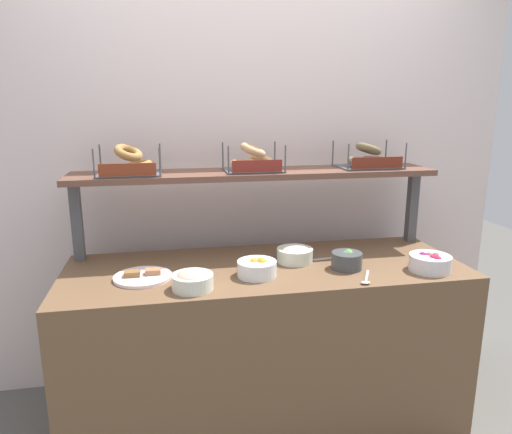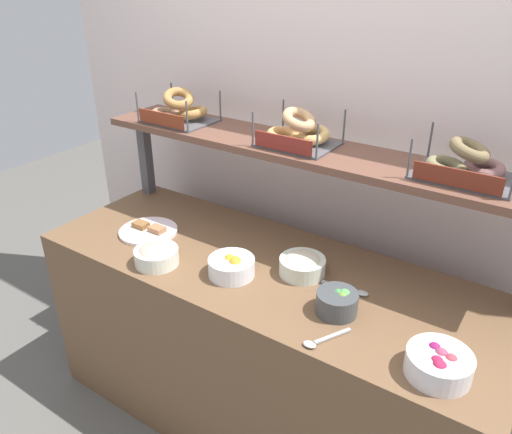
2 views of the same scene
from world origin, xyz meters
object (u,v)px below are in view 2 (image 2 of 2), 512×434
(bowl_lox_spread, at_px, (156,255))
(serving_plate_white, at_px, (148,231))
(bagel_basket_everything, at_px, (179,111))
(bowl_fruit_salad, at_px, (232,266))
(bagel_basket_sesame, at_px, (298,133))
(serving_spoon_by_edge, at_px, (320,341))
(bagel_basket_poppy, at_px, (466,165))
(bowl_potato_salad, at_px, (302,264))
(bowl_beet_salad, at_px, (439,364))
(serving_spoon_near_plate, at_px, (352,290))
(bowl_veggie_mix, at_px, (337,302))

(bowl_lox_spread, distance_m, serving_plate_white, 0.27)
(bowl_lox_spread, bearing_deg, bagel_basket_everything, 119.47)
(bowl_fruit_salad, height_order, bagel_basket_sesame, bagel_basket_sesame)
(serving_spoon_by_edge, height_order, bagel_basket_poppy, bagel_basket_poppy)
(bowl_fruit_salad, height_order, bagel_basket_poppy, bagel_basket_poppy)
(bowl_potato_salad, xyz_separation_m, bowl_fruit_salad, (-0.22, -0.16, -0.00))
(bowl_potato_salad, relative_size, bowl_fruit_salad, 1.00)
(serving_spoon_by_edge, relative_size, bagel_basket_sesame, 0.54)
(bowl_beet_salad, distance_m, serving_spoon_near_plate, 0.45)
(bagel_basket_sesame, relative_size, bagel_basket_poppy, 0.89)
(bowl_lox_spread, height_order, serving_spoon_by_edge, bowl_lox_spread)
(bowl_veggie_mix, distance_m, serving_plate_white, 0.96)
(bowl_beet_salad, xyz_separation_m, serving_spoon_by_edge, (-0.35, -0.07, -0.03))
(bowl_lox_spread, xyz_separation_m, serving_spoon_near_plate, (0.74, 0.26, -0.03))
(bowl_beet_salad, bearing_deg, bagel_basket_poppy, 103.98)
(bowl_fruit_salad, distance_m, serving_spoon_near_plate, 0.46)
(bagel_basket_sesame, bearing_deg, bowl_lox_spread, -125.61)
(bowl_potato_salad, distance_m, bowl_veggie_mix, 0.26)
(bowl_fruit_salad, xyz_separation_m, serving_spoon_by_edge, (0.47, -0.16, -0.03))
(bowl_beet_salad, relative_size, serving_spoon_by_edge, 1.21)
(serving_spoon_near_plate, relative_size, serving_spoon_by_edge, 1.14)
(bowl_veggie_mix, xyz_separation_m, bowl_lox_spread, (-0.74, -0.12, -0.00))
(serving_spoon_by_edge, bearing_deg, bowl_beet_salad, 11.16)
(bowl_potato_salad, bearing_deg, bagel_basket_everything, 164.89)
(bowl_fruit_salad, height_order, serving_spoon_near_plate, bowl_fruit_salad)
(bagel_basket_poppy, bearing_deg, bowl_fruit_salad, -149.87)
(bagel_basket_sesame, bearing_deg, serving_spoon_near_plate, -31.04)
(bagel_basket_everything, relative_size, bagel_basket_sesame, 1.04)
(bowl_veggie_mix, distance_m, serving_spoon_by_edge, 0.18)
(bowl_lox_spread, xyz_separation_m, bagel_basket_poppy, (0.99, 0.51, 0.43))
(bowl_beet_salad, distance_m, bagel_basket_sesame, 1.00)
(bagel_basket_everything, bearing_deg, serving_plate_white, -80.16)
(bowl_beet_salad, bearing_deg, bagel_basket_sesame, 148.14)
(bagel_basket_poppy, bearing_deg, bowl_potato_salad, -152.72)
(bowl_lox_spread, xyz_separation_m, serving_spoon_by_edge, (0.77, -0.05, -0.03))
(serving_spoon_near_plate, xyz_separation_m, serving_spoon_by_edge, (0.03, -0.31, 0.00))
(bowl_lox_spread, relative_size, serving_spoon_near_plate, 0.98)
(serving_spoon_near_plate, relative_size, bagel_basket_poppy, 0.55)
(bowl_veggie_mix, xyz_separation_m, serving_plate_white, (-0.96, 0.05, -0.03))
(bowl_veggie_mix, height_order, serving_spoon_by_edge, bowl_veggie_mix)
(serving_spoon_by_edge, xyz_separation_m, bagel_basket_everything, (-1.03, 0.53, 0.47))
(bowl_lox_spread, relative_size, bagel_basket_everything, 0.58)
(bowl_potato_salad, xyz_separation_m, bagel_basket_poppy, (0.47, 0.24, 0.43))
(bagel_basket_poppy, bearing_deg, serving_plate_white, -164.36)
(bowl_potato_salad, bearing_deg, serving_spoon_near_plate, -0.66)
(serving_spoon_near_plate, xyz_separation_m, bagel_basket_poppy, (0.26, 0.25, 0.47))
(bagel_basket_sesame, height_order, bagel_basket_poppy, bagel_basket_sesame)
(bowl_potato_salad, distance_m, bagel_basket_poppy, 0.68)
(serving_plate_white, height_order, serving_spoon_near_plate, serving_plate_white)
(bowl_beet_salad, xyz_separation_m, bowl_fruit_salad, (-0.82, 0.09, -0.00))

